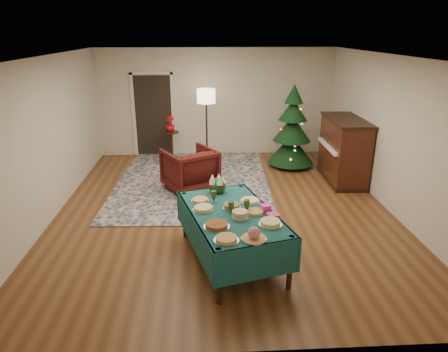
{
  "coord_description": "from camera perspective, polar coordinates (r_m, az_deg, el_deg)",
  "views": [
    {
      "loc": [
        -0.38,
        -6.7,
        3.11
      ],
      "look_at": [
        -0.05,
        -0.84,
        0.95
      ],
      "focal_mm": 32.0,
      "sensor_mm": 36.0,
      "label": 1
    }
  ],
  "objects": [
    {
      "name": "gift_box",
      "position": [
        5.53,
        5.94,
        -4.59
      ],
      "size": [
        0.15,
        0.15,
        0.1
      ],
      "primitive_type": "cube",
      "rotation": [
        0.0,
        0.0,
        0.26
      ],
      "color": "#E23EB1",
      "rests_on": "buffet_table"
    },
    {
      "name": "rug",
      "position": [
        8.67,
        -4.45,
        -0.78
      ],
      "size": [
        3.4,
        4.35,
        0.02
      ],
      "primitive_type": "cube",
      "rotation": [
        0.0,
        0.0,
        -0.05
      ],
      "color": "#141C4E",
      "rests_on": "ground"
    },
    {
      "name": "goblet_1",
      "position": [
        5.49,
        3.27,
        -4.21
      ],
      "size": [
        0.08,
        0.08,
        0.17
      ],
      "color": "#2D471E",
      "rests_on": "buffet_table"
    },
    {
      "name": "platter_0",
      "position": [
        4.79,
        0.34,
        -8.98
      ],
      "size": [
        0.31,
        0.31,
        0.05
      ],
      "color": "silver",
      "rests_on": "buffet_table"
    },
    {
      "name": "platter_4",
      "position": [
        5.32,
        2.26,
        -5.55
      ],
      "size": [
        0.24,
        0.24,
        0.1
      ],
      "color": "silver",
      "rests_on": "buffet_table"
    },
    {
      "name": "room_shell",
      "position": [
        6.93,
        -0.02,
        5.53
      ],
      "size": [
        7.0,
        7.0,
        7.0
      ],
      "color": "#593319",
      "rests_on": "ground"
    },
    {
      "name": "napkin_stack",
      "position": [
        5.41,
        7.02,
        -5.57
      ],
      "size": [
        0.18,
        0.18,
        0.04
      ],
      "primitive_type": "cube",
      "rotation": [
        0.0,
        0.0,
        0.26
      ],
      "color": "#EF427D",
      "rests_on": "buffet_table"
    },
    {
      "name": "platter_8",
      "position": [
        5.82,
        3.73,
        -3.55
      ],
      "size": [
        0.3,
        0.3,
        0.04
      ],
      "color": "silver",
      "rests_on": "buffet_table"
    },
    {
      "name": "platter_1",
      "position": [
        4.81,
        4.29,
        -8.33
      ],
      "size": [
        0.31,
        0.31,
        0.16
      ],
      "color": "silver",
      "rests_on": "buffet_table"
    },
    {
      "name": "platter_9",
      "position": [
        5.84,
        -3.42,
        -3.46
      ],
      "size": [
        0.27,
        0.27,
        0.04
      ],
      "color": "silver",
      "rests_on": "buffet_table"
    },
    {
      "name": "goblet_0",
      "position": [
        5.77,
        -1.5,
        -2.9
      ],
      "size": [
        0.08,
        0.08,
        0.17
      ],
      "color": "#2D471E",
      "rests_on": "buffet_table"
    },
    {
      "name": "platter_5",
      "position": [
        5.47,
        4.46,
        -5.17
      ],
      "size": [
        0.27,
        0.27,
        0.04
      ],
      "color": "silver",
      "rests_on": "buffet_table"
    },
    {
      "name": "platter_2",
      "position": [
        5.18,
        6.64,
        -6.68
      ],
      "size": [
        0.3,
        0.3,
        0.06
      ],
      "color": "silver",
      "rests_on": "buffet_table"
    },
    {
      "name": "side_table",
      "position": [
        10.15,
        -7.55,
        4.27
      ],
      "size": [
        0.4,
        0.4,
        0.72
      ],
      "color": "black",
      "rests_on": "ground"
    },
    {
      "name": "doorway",
      "position": [
        10.45,
        -10.04,
        8.8
      ],
      "size": [
        1.08,
        0.04,
        2.16
      ],
      "color": "black",
      "rests_on": "ground"
    },
    {
      "name": "platter_7",
      "position": [
        5.59,
        1.12,
        -4.35
      ],
      "size": [
        0.26,
        0.26,
        0.07
      ],
      "color": "silver",
      "rests_on": "buffet_table"
    },
    {
      "name": "goblet_2",
      "position": [
        5.43,
        1.03,
        -4.45
      ],
      "size": [
        0.08,
        0.08,
        0.17
      ],
      "color": "#2D471E",
      "rests_on": "buffet_table"
    },
    {
      "name": "platter_3",
      "position": [
        5.1,
        -1.07,
        -7.04
      ],
      "size": [
        0.34,
        0.34,
        0.05
      ],
      "color": "silver",
      "rests_on": "buffet_table"
    },
    {
      "name": "armchair",
      "position": [
        8.12,
        -4.93,
        1.24
      ],
      "size": [
        1.23,
        1.21,
        0.95
      ],
      "primitive_type": "imported",
      "rotation": [
        0.0,
        0.0,
        3.66
      ],
      "color": "#41110E",
      "rests_on": "ground"
    },
    {
      "name": "piano",
      "position": [
        8.94,
        16.7,
        3.49
      ],
      "size": [
        0.78,
        1.59,
        1.36
      ],
      "color": "black",
      "rests_on": "ground"
    },
    {
      "name": "potted_plant",
      "position": [
        10.03,
        -7.67,
        6.9
      ],
      "size": [
        0.22,
        0.39,
        0.22
      ],
      "primitive_type": "imported",
      "color": "red",
      "rests_on": "side_table"
    },
    {
      "name": "floor_lamp",
      "position": [
        9.64,
        -2.55,
        10.71
      ],
      "size": [
        0.43,
        0.43,
        1.79
      ],
      "color": "#A57F3F",
      "rests_on": "ground"
    },
    {
      "name": "platter_6",
      "position": [
        5.56,
        -2.96,
        -4.65
      ],
      "size": [
        0.3,
        0.3,
        0.05
      ],
      "color": "silver",
      "rests_on": "buffet_table"
    },
    {
      "name": "centerpiece",
      "position": [
        6.1,
        -0.96,
        -1.19
      ],
      "size": [
        0.27,
        0.27,
        0.31
      ],
      "color": "#1E4C1E",
      "rests_on": "buffet_table"
    },
    {
      "name": "buffet_table",
      "position": [
        5.56,
        1.09,
        -6.58
      ],
      "size": [
        1.59,
        2.15,
        0.75
      ],
      "color": "black",
      "rests_on": "ground"
    },
    {
      "name": "christmas_tree",
      "position": [
        9.55,
        9.69,
        6.43
      ],
      "size": [
        1.26,
        1.26,
        1.96
      ],
      "color": "black",
      "rests_on": "ground"
    }
  ]
}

